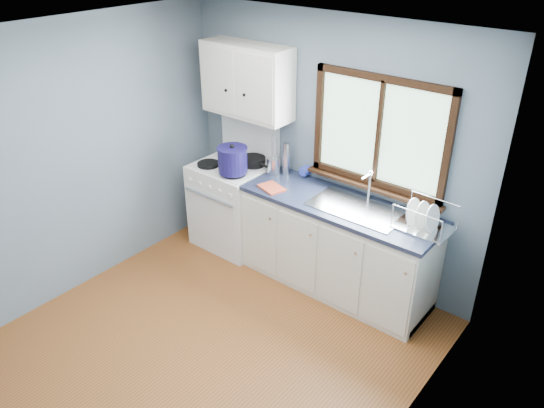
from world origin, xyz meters
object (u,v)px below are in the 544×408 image
Objects in this scene: base_cabinets at (336,250)px; skillet at (253,160)px; dish_rack at (423,222)px; utensil_crock at (274,166)px; gas_range at (233,202)px; sink at (356,215)px; thermos at (286,159)px; stockpot at (233,160)px.

base_cabinets is 4.49× the size of skillet.
dish_rack is at bearing 3.88° from base_cabinets.
skillet is 0.89× the size of dish_rack.
dish_rack reaches higher than base_cabinets.
utensil_crock is 0.91× the size of dish_rack.
utensil_crock reaches higher than skillet.
gas_range reaches higher than utensil_crock.
thermos is (-0.93, 0.18, 0.23)m from sink.
thermos is at bearing 166.50° from base_cabinets.
thermos is 0.72× the size of dish_rack.
thermos reaches higher than skillet.
gas_range reaches higher than dish_rack.
stockpot reaches higher than skillet.
skillet is (-1.14, 0.13, 0.58)m from base_cabinets.
utensil_crock is at bearing -145.95° from thermos.
utensil_crock is at bearing 173.80° from sink.
thermos is (0.56, 0.20, 0.59)m from gas_range.
gas_range reaches higher than thermos.
gas_range is at bearing -160.46° from thermos.
utensil_crock is (0.29, -0.02, 0.02)m from skillet.
stockpot reaches higher than thermos.
stockpot is at bearing -43.64° from gas_range.
thermos is (0.39, 0.36, -0.01)m from stockpot.
utensil_crock is at bearing 45.18° from stockpot.
stockpot is 0.84× the size of dish_rack.
skillet is 1.91m from dish_rack.
thermos is (0.39, 0.05, 0.10)m from skillet.
utensil_crock reaches higher than stockpot.
sink is at bearing -172.85° from dish_rack.
dish_rack is (0.78, 0.05, 0.57)m from base_cabinets.
sink is 0.97m from thermos.
sink is 2.53× the size of thermos.
skillet is (0.17, 0.15, 0.49)m from gas_range.
base_cabinets is 4.01× the size of dish_rack.
sink is 0.61m from dish_rack.
utensil_crock is at bearing 180.00° from dish_rack.
utensil_crock is 1.62m from dish_rack.
stockpot is 1.17× the size of thermos.
stockpot is at bearing -134.82° from utensil_crock.
base_cabinets is 4.40× the size of utensil_crock.
thermos is (-0.75, 0.18, 0.68)m from base_cabinets.
skillet is at bearing 90.19° from stockpot.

